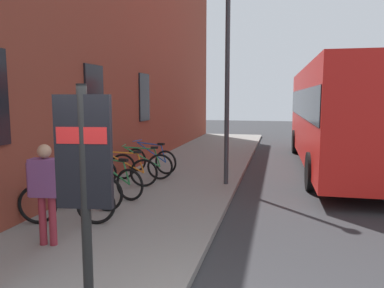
{
  "coord_description": "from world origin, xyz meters",
  "views": [
    {
      "loc": [
        -2.97,
        -1.04,
        2.39
      ],
      "look_at": [
        4.94,
        0.84,
        1.37
      ],
      "focal_mm": 34.57,
      "sensor_mm": 36.0,
      "label": 1
    }
  ],
  "objects_px": {
    "city_bus": "(340,112)",
    "bicycle_under_window": "(67,203)",
    "bicycle_by_door": "(83,191)",
    "pedestrian_crossing_street": "(46,184)",
    "bicycle_nearest_sign": "(124,172)",
    "transit_info_sign": "(84,168)",
    "street_lamp": "(227,61)",
    "bicycle_beside_lamp": "(111,181)",
    "bicycle_end_of_row": "(142,166)",
    "bicycle_mid_rack": "(151,160)"
  },
  "relations": [
    {
      "from": "bicycle_under_window",
      "to": "transit_info_sign",
      "type": "bearing_deg",
      "value": -144.38
    },
    {
      "from": "bicycle_end_of_row",
      "to": "bicycle_by_door",
      "type": "bearing_deg",
      "value": 177.14
    },
    {
      "from": "bicycle_beside_lamp",
      "to": "bicycle_end_of_row",
      "type": "bearing_deg",
      "value": 0.43
    },
    {
      "from": "transit_info_sign",
      "to": "street_lamp",
      "type": "bearing_deg",
      "value": -4.32
    },
    {
      "from": "bicycle_beside_lamp",
      "to": "bicycle_end_of_row",
      "type": "height_order",
      "value": "same"
    },
    {
      "from": "bicycle_under_window",
      "to": "bicycle_end_of_row",
      "type": "height_order",
      "value": "same"
    },
    {
      "from": "bicycle_by_door",
      "to": "bicycle_nearest_sign",
      "type": "bearing_deg",
      "value": -0.28
    },
    {
      "from": "bicycle_end_of_row",
      "to": "bicycle_mid_rack",
      "type": "relative_size",
      "value": 1.0
    },
    {
      "from": "bicycle_by_door",
      "to": "street_lamp",
      "type": "height_order",
      "value": "street_lamp"
    },
    {
      "from": "bicycle_beside_lamp",
      "to": "city_bus",
      "type": "bearing_deg",
      "value": -45.08
    },
    {
      "from": "bicycle_end_of_row",
      "to": "pedestrian_crossing_street",
      "type": "distance_m",
      "value": 4.73
    },
    {
      "from": "bicycle_mid_rack",
      "to": "street_lamp",
      "type": "distance_m",
      "value": 3.81
    },
    {
      "from": "bicycle_under_window",
      "to": "bicycle_beside_lamp",
      "type": "relative_size",
      "value": 1.0
    },
    {
      "from": "bicycle_mid_rack",
      "to": "city_bus",
      "type": "relative_size",
      "value": 0.17
    },
    {
      "from": "bicycle_by_door",
      "to": "bicycle_nearest_sign",
      "type": "height_order",
      "value": "same"
    },
    {
      "from": "bicycle_nearest_sign",
      "to": "pedestrian_crossing_street",
      "type": "height_order",
      "value": "pedestrian_crossing_street"
    },
    {
      "from": "pedestrian_crossing_street",
      "to": "bicycle_end_of_row",
      "type": "bearing_deg",
      "value": 3.26
    },
    {
      "from": "street_lamp",
      "to": "bicycle_mid_rack",
      "type": "bearing_deg",
      "value": 69.33
    },
    {
      "from": "bicycle_under_window",
      "to": "bicycle_beside_lamp",
      "type": "bearing_deg",
      "value": 0.49
    },
    {
      "from": "bicycle_under_window",
      "to": "transit_info_sign",
      "type": "xyz_separation_m",
      "value": [
        -2.59,
        -1.85,
        1.21
      ]
    },
    {
      "from": "transit_info_sign",
      "to": "bicycle_end_of_row",
      "type": "bearing_deg",
      "value": 16.51
    },
    {
      "from": "bicycle_under_window",
      "to": "bicycle_by_door",
      "type": "relative_size",
      "value": 0.98
    },
    {
      "from": "transit_info_sign",
      "to": "city_bus",
      "type": "distance_m",
      "value": 10.72
    },
    {
      "from": "city_bus",
      "to": "street_lamp",
      "type": "height_order",
      "value": "street_lamp"
    },
    {
      "from": "city_bus",
      "to": "pedestrian_crossing_street",
      "type": "xyz_separation_m",
      "value": [
        -8.35,
        5.4,
        -0.84
      ]
    },
    {
      "from": "bicycle_end_of_row",
      "to": "transit_info_sign",
      "type": "bearing_deg",
      "value": -163.49
    },
    {
      "from": "bicycle_under_window",
      "to": "city_bus",
      "type": "distance_m",
      "value": 9.44
    },
    {
      "from": "bicycle_beside_lamp",
      "to": "bicycle_end_of_row",
      "type": "relative_size",
      "value": 1.0
    },
    {
      "from": "bicycle_by_door",
      "to": "pedestrian_crossing_street",
      "type": "distance_m",
      "value": 1.91
    },
    {
      "from": "bicycle_mid_rack",
      "to": "street_lamp",
      "type": "relative_size",
      "value": 0.32
    },
    {
      "from": "bicycle_by_door",
      "to": "bicycle_beside_lamp",
      "type": "height_order",
      "value": "same"
    },
    {
      "from": "bicycle_nearest_sign",
      "to": "transit_info_sign",
      "type": "bearing_deg",
      "value": -159.65
    },
    {
      "from": "bicycle_under_window",
      "to": "bicycle_nearest_sign",
      "type": "distance_m",
      "value": 2.86
    },
    {
      "from": "transit_info_sign",
      "to": "city_bus",
      "type": "bearing_deg",
      "value": -20.67
    },
    {
      "from": "bicycle_under_window",
      "to": "bicycle_by_door",
      "type": "bearing_deg",
      "value": 11.5
    },
    {
      "from": "bicycle_beside_lamp",
      "to": "bicycle_by_door",
      "type": "bearing_deg",
      "value": 170.3
    },
    {
      "from": "bicycle_under_window",
      "to": "transit_info_sign",
      "type": "height_order",
      "value": "transit_info_sign"
    },
    {
      "from": "bicycle_mid_rack",
      "to": "pedestrian_crossing_street",
      "type": "relative_size",
      "value": 1.11
    },
    {
      "from": "bicycle_under_window",
      "to": "city_bus",
      "type": "xyz_separation_m",
      "value": [
        7.44,
        -5.64,
        1.41
      ]
    },
    {
      "from": "bicycle_by_door",
      "to": "street_lamp",
      "type": "relative_size",
      "value": 0.33
    },
    {
      "from": "bicycle_by_door",
      "to": "bicycle_beside_lamp",
      "type": "distance_m",
      "value": 0.95
    },
    {
      "from": "city_bus",
      "to": "pedestrian_crossing_street",
      "type": "height_order",
      "value": "city_bus"
    },
    {
      "from": "transit_info_sign",
      "to": "street_lamp",
      "type": "relative_size",
      "value": 0.44
    },
    {
      "from": "bicycle_end_of_row",
      "to": "pedestrian_crossing_street",
      "type": "bearing_deg",
      "value": -176.74
    },
    {
      "from": "transit_info_sign",
      "to": "bicycle_under_window",
      "type": "bearing_deg",
      "value": 35.62
    },
    {
      "from": "bicycle_under_window",
      "to": "bicycle_mid_rack",
      "type": "distance_m",
      "value": 4.71
    },
    {
      "from": "city_bus",
      "to": "bicycle_under_window",
      "type": "bearing_deg",
      "value": 142.84
    },
    {
      "from": "bicycle_under_window",
      "to": "bicycle_by_door",
      "type": "distance_m",
      "value": 0.88
    },
    {
      "from": "pedestrian_crossing_street",
      "to": "bicycle_beside_lamp",
      "type": "bearing_deg",
      "value": 5.29
    },
    {
      "from": "bicycle_mid_rack",
      "to": "transit_info_sign",
      "type": "xyz_separation_m",
      "value": [
        -7.3,
        -1.95,
        1.21
      ]
    }
  ]
}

